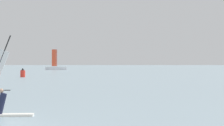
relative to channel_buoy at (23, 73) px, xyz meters
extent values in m
cube|color=white|center=(23.99, -51.46, -0.76)|extent=(2.54, 1.18, 0.12)
cylinder|color=#191E38|center=(23.65, -51.55, -0.19)|extent=(0.62, 0.45, 1.08)
sphere|color=tan|center=(23.65, -51.55, 0.45)|extent=(0.22, 0.22, 0.22)
cylinder|color=red|center=(0.00, 0.00, -0.14)|extent=(0.96, 0.96, 1.36)
cone|color=black|center=(0.00, 0.00, 0.79)|extent=(0.67, 0.67, 0.50)
cube|color=white|center=(-28.55, 94.11, -0.13)|extent=(9.92, 4.72, 1.39)
cylinder|color=#B2B2B7|center=(-28.55, 94.11, 5.19)|extent=(0.16, 0.16, 9.25)
cube|color=#E54C2D|center=(-29.32, 93.88, 4.73)|extent=(2.32, 0.76, 7.77)
camera|label=1|loc=(32.96, -68.50, 1.78)|focal=59.51mm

